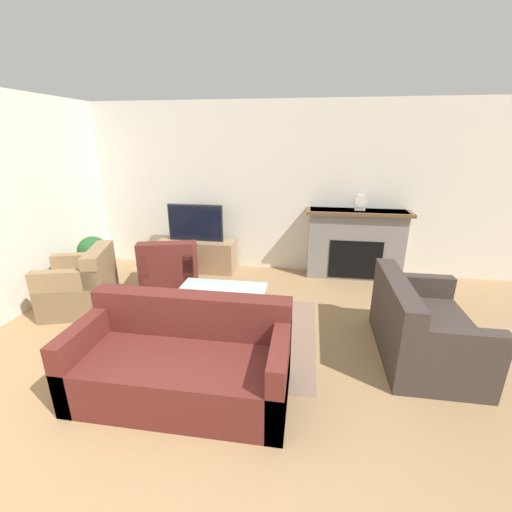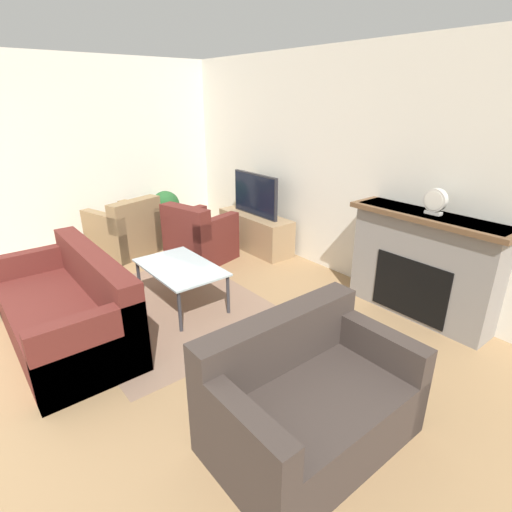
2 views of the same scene
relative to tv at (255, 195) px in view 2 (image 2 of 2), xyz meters
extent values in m
cube|color=silver|center=(0.97, 0.33, 0.52)|extent=(8.48, 0.06, 2.70)
cube|color=silver|center=(-1.80, -1.85, 0.52)|extent=(0.06, 7.29, 2.70)
cube|color=#896B56|center=(0.86, -1.86, -0.83)|extent=(2.23, 1.85, 0.00)
cube|color=gray|center=(2.58, 0.11, -0.28)|extent=(1.46, 0.36, 1.09)
cube|color=black|center=(2.58, -0.07, -0.48)|extent=(0.80, 0.01, 0.61)
cube|color=brown|center=(2.58, 0.08, 0.24)|extent=(1.58, 0.42, 0.05)
cube|color=#997A56|center=(0.00, 0.00, -0.56)|extent=(1.27, 0.43, 0.53)
cube|color=#232328|center=(0.00, 0.00, 0.00)|extent=(0.91, 0.05, 0.60)
cube|color=black|center=(0.00, -0.02, 0.00)|extent=(0.87, 0.01, 0.56)
cube|color=#5B231E|center=(0.80, -2.91, -0.62)|extent=(1.84, 0.86, 0.42)
cube|color=#5B231E|center=(0.80, -2.58, -0.21)|extent=(1.84, 0.20, 0.40)
cube|color=#5B231E|center=(-0.05, -2.91, -0.50)|extent=(0.14, 0.86, 0.66)
cube|color=#5B231E|center=(1.65, -2.91, -0.50)|extent=(0.14, 0.86, 0.66)
cube|color=#3D332D|center=(3.06, -1.98, -0.62)|extent=(0.86, 1.33, 0.42)
cube|color=#3D332D|center=(2.73, -1.98, -0.21)|extent=(0.20, 1.33, 0.40)
cube|color=#3D332D|center=(3.06, -2.58, -0.50)|extent=(0.86, 0.14, 0.66)
cube|color=#3D332D|center=(3.06, -1.39, -0.50)|extent=(0.86, 0.14, 0.66)
cube|color=#8C704C|center=(-1.09, -1.58, -0.62)|extent=(0.99, 0.97, 0.42)
cube|color=#8C704C|center=(-0.81, -1.50, -0.21)|extent=(0.41, 0.80, 0.40)
cube|color=#8C704C|center=(-1.18, -1.28, -0.50)|extent=(0.81, 0.36, 0.66)
cube|color=#8C704C|center=(-1.00, -1.89, -0.50)|extent=(0.81, 0.36, 0.66)
cube|color=#5B231E|center=(-0.13, -0.85, -0.62)|extent=(0.91, 0.92, 0.42)
cube|color=#5B231E|center=(-0.06, -1.13, -0.21)|extent=(0.77, 0.38, 0.40)
cube|color=#5B231E|center=(0.16, -0.78, -0.50)|extent=(0.33, 0.77, 0.66)
cube|color=#5B231E|center=(-0.42, -0.93, -0.50)|extent=(0.33, 0.77, 0.66)
cylinder|color=#333338|center=(0.38, -2.00, -0.61)|extent=(0.04, 0.04, 0.44)
cylinder|color=#333338|center=(1.33, -2.00, -0.61)|extent=(0.04, 0.04, 0.44)
cylinder|color=#333338|center=(0.38, -1.43, -0.61)|extent=(0.04, 0.04, 0.44)
cylinder|color=#333338|center=(1.33, -1.43, -0.61)|extent=(0.04, 0.04, 0.44)
cube|color=silver|center=(0.86, -1.72, -0.38)|extent=(1.03, 0.65, 0.02)
cylinder|color=beige|center=(-1.41, -0.73, -0.73)|extent=(0.29, 0.29, 0.20)
cylinder|color=#4C3823|center=(-1.41, -0.73, -0.56)|extent=(0.03, 0.03, 0.13)
sphere|color=#235628|center=(-1.41, -0.73, -0.32)|extent=(0.45, 0.45, 0.45)
cube|color=beige|center=(2.59, 0.11, 0.28)|extent=(0.15, 0.07, 0.03)
cylinder|color=beige|center=(2.59, 0.11, 0.41)|extent=(0.22, 0.07, 0.22)
cylinder|color=white|center=(2.59, 0.08, 0.41)|extent=(0.18, 0.00, 0.18)
camera|label=1|loc=(1.82, -5.25, 1.33)|focal=24.00mm
camera|label=2|loc=(4.42, -3.54, 1.33)|focal=28.00mm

